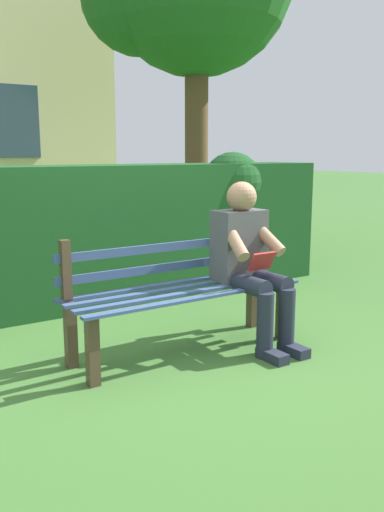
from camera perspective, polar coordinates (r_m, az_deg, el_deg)
ground at (r=3.95m, az=-0.82°, el=-9.91°), size 60.00×60.00×0.00m
park_bench at (r=3.87m, az=-1.34°, el=-3.76°), size 1.70×0.51×0.84m
person_seated at (r=3.99m, az=6.01°, el=-0.33°), size 0.44×0.73×1.19m
hedge_backdrop at (r=5.23m, az=-8.65°, el=2.76°), size 4.75×0.76×1.40m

